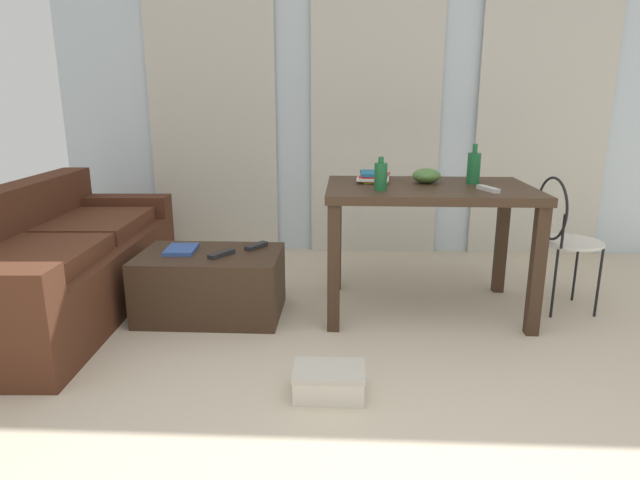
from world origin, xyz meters
TOP-DOWN VIEW (x-y plane):
  - ground_plane at (0.00, 1.14)m, footprint 7.39×7.39m
  - wall_back at (0.00, 3.08)m, footprint 5.31×0.10m
  - curtains at (0.00, 3.00)m, footprint 3.78×0.03m
  - couch at (-2.02, 1.54)m, footprint 0.92×2.06m
  - coffee_table at (-1.05, 1.51)m, footprint 0.85×0.55m
  - craft_table at (0.26, 1.67)m, footprint 1.22×0.80m
  - wire_chair at (1.08, 1.71)m, footprint 0.39×0.40m
  - bottle_near at (0.54, 1.76)m, footprint 0.08×0.08m
  - bottle_far at (-0.04, 1.48)m, footprint 0.07×0.07m
  - bowl at (0.26, 1.77)m, footprint 0.17×0.17m
  - book_stack at (-0.06, 1.82)m, footprint 0.22×0.29m
  - tv_remote_on_table at (0.57, 1.49)m, footprint 0.10×0.19m
  - tv_remote_primary at (-0.96, 1.46)m, footprint 0.14×0.18m
  - tv_remote_secondary at (-0.79, 1.64)m, footprint 0.13×0.17m
  - magazine at (-1.23, 1.54)m, footprint 0.19×0.24m
  - shoebox at (-0.30, 0.61)m, footprint 0.32×0.22m

SIDE VIEW (x-z plane):
  - ground_plane at x=0.00m, z-range 0.00..0.00m
  - shoebox at x=-0.30m, z-range 0.00..0.13m
  - coffee_table at x=-1.05m, z-range 0.00..0.39m
  - couch at x=-2.02m, z-range -0.09..0.69m
  - magazine at x=-1.23m, z-range 0.39..0.42m
  - tv_remote_primary at x=-0.96m, z-range 0.39..0.42m
  - tv_remote_secondary at x=-0.79m, z-range 0.39..0.42m
  - wire_chair at x=1.08m, z-range 0.10..0.94m
  - craft_table at x=0.26m, z-range 0.28..1.07m
  - tv_remote_on_table at x=0.57m, z-range 0.79..0.81m
  - book_stack at x=-0.06m, z-range 0.79..0.85m
  - bowl at x=0.26m, z-range 0.79..0.88m
  - bottle_far at x=-0.04m, z-range 0.77..0.96m
  - bottle_near at x=0.54m, z-range 0.77..1.01m
  - curtains at x=0.00m, z-range 0.00..2.23m
  - wall_back at x=0.00m, z-range 0.00..2.69m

